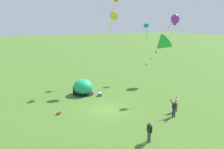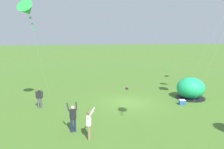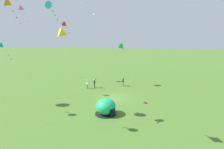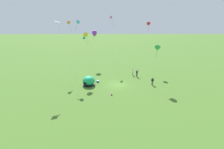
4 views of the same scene
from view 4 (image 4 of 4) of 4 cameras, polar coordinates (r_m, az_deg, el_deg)
The scene contains 16 objects.
ground_plane at distance 33.74m, azimuth 2.07°, elevation -3.89°, with size 300.00×300.00×0.00m, color #477028.
popup_tent at distance 33.57m, azimuth -8.84°, elevation -2.41°, with size 2.81×2.81×2.10m.
cooler_box at distance 35.18m, azimuth -5.44°, elevation -2.58°, with size 0.58×0.45×0.44m.
toddler_crawling at distance 29.09m, azimuth -0.16°, elevation -7.49°, with size 0.29×0.55×0.32m.
person_arms_raised at distance 39.84m, azimuth 7.91°, elevation 1.17°, with size 0.57×0.69×1.89m.
person_center_field at distance 34.48m, azimuth 15.18°, elevation -2.34°, with size 0.59×0.28×1.72m.
person_near_tent at distance 38.82m, azimuth 9.47°, elevation 0.60°, with size 0.68×0.54×1.89m.
kite_white at distance 32.84m, azimuth -19.83°, elevation 17.58°, with size 4.90×4.26×13.76m.
kite_purple at distance 47.78m, azimuth -6.71°, elevation 15.44°, with size 2.34×6.65×10.97m.
kite_green at distance 33.11m, azimuth 16.88°, elevation 9.34°, with size 2.00×4.15×8.80m.
kite_yellow at distance 36.49m, azimuth -9.66°, elevation 14.43°, with size 3.06×3.50×11.09m.
kite_red at distance 45.28m, azimuth 13.79°, elevation 18.03°, with size 1.18×4.13×13.37m.
kite_teal at distance 44.27m, azimuth -10.39°, elevation 13.30°, with size 2.45×1.74×9.43m.
kite_cyan at distance 37.03m, azimuth -13.07°, elevation 18.70°, with size 2.47×5.13×13.73m.
kite_orange at distance 40.41m, azimuth -16.05°, elevation 18.28°, with size 1.99×2.52×13.56m.
kite_pink at distance 46.14m, azimuth -0.15°, elevation 20.80°, with size 2.10×2.45×15.04m.
Camera 4 is at (-1.51, -30.95, 13.34)m, focal length 24.00 mm.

